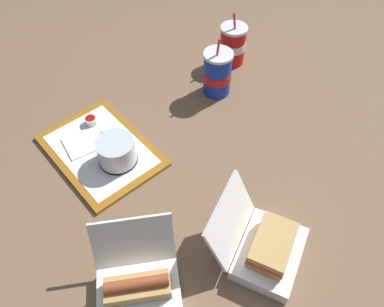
{
  "coord_description": "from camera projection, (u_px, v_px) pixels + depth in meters",
  "views": [
    {
      "loc": [
        0.58,
        -0.35,
        0.89
      ],
      "look_at": [
        -0.03,
        -0.03,
        0.05
      ],
      "focal_mm": 35.0,
      "sensor_mm": 36.0,
      "label": 1
    }
  ],
  "objects": [
    {
      "name": "ground_plane",
      "position": [
        206.0,
        168.0,
        1.12
      ],
      "size": [
        3.2,
        3.2,
        0.0
      ],
      "primitive_type": "plane",
      "color": "brown"
    },
    {
      "name": "food_tray",
      "position": [
        101.0,
        151.0,
        1.15
      ],
      "size": [
        0.42,
        0.34,
        0.01
      ],
      "color": "#A56619",
      "rests_on": "ground_plane"
    },
    {
      "name": "cake_container",
      "position": [
        117.0,
        152.0,
        1.09
      ],
      "size": [
        0.11,
        0.11,
        0.08
      ],
      "color": "black",
      "rests_on": "food_tray"
    },
    {
      "name": "ketchup_cup",
      "position": [
        91.0,
        120.0,
        1.2
      ],
      "size": [
        0.04,
        0.04,
        0.02
      ],
      "color": "white",
      "rests_on": "food_tray"
    },
    {
      "name": "napkin_stack",
      "position": [
        82.0,
        144.0,
        1.16
      ],
      "size": [
        0.11,
        0.11,
        0.0
      ],
      "primitive_type": "cube",
      "rotation": [
        0.0,
        0.0,
        0.07
      ],
      "color": "white",
      "rests_on": "food_tray"
    },
    {
      "name": "plastic_fork",
      "position": [
        118.0,
        134.0,
        1.18
      ],
      "size": [
        0.08,
        0.09,
        0.0
      ],
      "primitive_type": "cube",
      "rotation": [
        0.0,
        0.0,
        0.82
      ],
      "color": "white",
      "rests_on": "food_tray"
    },
    {
      "name": "clamshell_hotdog_right",
      "position": [
        138.0,
        285.0,
        0.85
      ],
      "size": [
        0.24,
        0.24,
        0.16
      ],
      "color": "white",
      "rests_on": "ground_plane"
    },
    {
      "name": "clamshell_sandwich_center",
      "position": [
        265.0,
        247.0,
        0.91
      ],
      "size": [
        0.29,
        0.28,
        0.17
      ],
      "color": "white",
      "rests_on": "ground_plane"
    },
    {
      "name": "soda_cup_right",
      "position": [
        233.0,
        45.0,
        1.39
      ],
      "size": [
        0.1,
        0.1,
        0.21
      ],
      "color": "red",
      "rests_on": "ground_plane"
    },
    {
      "name": "soda_cup_front",
      "position": [
        217.0,
        73.0,
        1.27
      ],
      "size": [
        0.1,
        0.1,
        0.22
      ],
      "color": "#1938B7",
      "rests_on": "ground_plane"
    }
  ]
}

